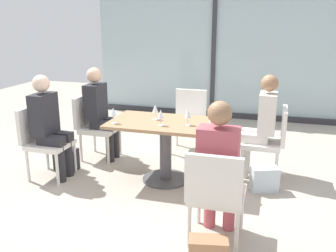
{
  "coord_description": "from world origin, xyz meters",
  "views": [
    {
      "loc": [
        1.21,
        -4.04,
        1.9
      ],
      "look_at": [
        0.0,
        0.1,
        0.65
      ],
      "focal_mm": 40.37,
      "sensor_mm": 36.0,
      "label": 1
    }
  ],
  "objects_px": {
    "chair_side_end": "(43,138)",
    "person_side_end": "(49,122)",
    "person_far_left": "(100,109)",
    "wine_glass_3": "(218,111)",
    "person_front_right": "(219,164)",
    "cell_phone_on_table": "(203,129)",
    "chair_front_right": "(216,192)",
    "dining_table_main": "(166,138)",
    "wine_glass_0": "(155,109)",
    "person_far_right": "(262,121)",
    "chair_near_window": "(189,117)",
    "wine_glass_4": "(113,112)",
    "chair_far_left": "(93,123)",
    "wine_glass_2": "(188,114)",
    "handbag_0": "(66,159)",
    "handbag_1": "(264,179)",
    "coffee_cup": "(213,125)",
    "chair_far_right": "(270,138)",
    "wine_glass_1": "(161,114)"
  },
  "relations": [
    {
      "from": "chair_near_window",
      "to": "wine_glass_3",
      "type": "relative_size",
      "value": 4.7
    },
    {
      "from": "person_far_left",
      "to": "person_far_right",
      "type": "xyz_separation_m",
      "value": [
        2.13,
        0.0,
        0.0
      ]
    },
    {
      "from": "chair_front_right",
      "to": "person_far_right",
      "type": "relative_size",
      "value": 0.69
    },
    {
      "from": "person_front_right",
      "to": "cell_phone_on_table",
      "type": "height_order",
      "value": "person_front_right"
    },
    {
      "from": "chair_side_end",
      "to": "person_front_right",
      "type": "xyz_separation_m",
      "value": [
        2.25,
        -0.75,
        0.2
      ]
    },
    {
      "from": "chair_front_right",
      "to": "wine_glass_2",
      "type": "height_order",
      "value": "wine_glass_2"
    },
    {
      "from": "person_side_end",
      "to": "handbag_1",
      "type": "bearing_deg",
      "value": 7.5
    },
    {
      "from": "chair_front_right",
      "to": "coffee_cup",
      "type": "xyz_separation_m",
      "value": [
        -0.22,
        1.04,
        0.28
      ]
    },
    {
      "from": "person_front_right",
      "to": "cell_phone_on_table",
      "type": "relative_size",
      "value": 8.75
    },
    {
      "from": "handbag_0",
      "to": "chair_far_left",
      "type": "bearing_deg",
      "value": 73.6
    },
    {
      "from": "person_far_right",
      "to": "wine_glass_4",
      "type": "xyz_separation_m",
      "value": [
        -1.61,
        -0.69,
        0.16
      ]
    },
    {
      "from": "wine_glass_0",
      "to": "handbag_0",
      "type": "distance_m",
      "value": 1.38
    },
    {
      "from": "chair_side_end",
      "to": "cell_phone_on_table",
      "type": "height_order",
      "value": "chair_side_end"
    },
    {
      "from": "chair_near_window",
      "to": "wine_glass_4",
      "type": "height_order",
      "value": "wine_glass_4"
    },
    {
      "from": "person_front_right",
      "to": "handbag_1",
      "type": "distance_m",
      "value": 1.27
    },
    {
      "from": "person_side_end",
      "to": "coffee_cup",
      "type": "xyz_separation_m",
      "value": [
        1.92,
        0.17,
        0.08
      ]
    },
    {
      "from": "wine_glass_1",
      "to": "wine_glass_2",
      "type": "height_order",
      "value": "same"
    },
    {
      "from": "chair_near_window",
      "to": "chair_front_right",
      "type": "bearing_deg",
      "value": -71.34
    },
    {
      "from": "chair_far_right",
      "to": "person_front_right",
      "type": "relative_size",
      "value": 0.69
    },
    {
      "from": "chair_near_window",
      "to": "coffee_cup",
      "type": "bearing_deg",
      "value": -66.19
    },
    {
      "from": "chair_side_end",
      "to": "handbag_0",
      "type": "height_order",
      "value": "chair_side_end"
    },
    {
      "from": "chair_far_right",
      "to": "coffee_cup",
      "type": "relative_size",
      "value": 9.67
    },
    {
      "from": "chair_side_end",
      "to": "person_side_end",
      "type": "distance_m",
      "value": 0.23
    },
    {
      "from": "person_front_right",
      "to": "chair_front_right",
      "type": "bearing_deg",
      "value": -90.0
    },
    {
      "from": "person_far_left",
      "to": "cell_phone_on_table",
      "type": "height_order",
      "value": "person_far_left"
    },
    {
      "from": "chair_far_left",
      "to": "chair_near_window",
      "type": "xyz_separation_m",
      "value": [
        1.17,
        0.71,
        0.0
      ]
    },
    {
      "from": "wine_glass_4",
      "to": "handbag_1",
      "type": "xyz_separation_m",
      "value": [
        1.7,
        0.26,
        -0.72
      ]
    },
    {
      "from": "person_far_left",
      "to": "person_far_right",
      "type": "relative_size",
      "value": 1.0
    },
    {
      "from": "chair_front_right",
      "to": "person_far_left",
      "type": "distance_m",
      "value": 2.47
    },
    {
      "from": "chair_far_right",
      "to": "handbag_1",
      "type": "bearing_deg",
      "value": -92.33
    },
    {
      "from": "person_far_left",
      "to": "cell_phone_on_table",
      "type": "relative_size",
      "value": 8.75
    },
    {
      "from": "chair_front_right",
      "to": "cell_phone_on_table",
      "type": "height_order",
      "value": "chair_front_right"
    },
    {
      "from": "chair_side_end",
      "to": "wine_glass_2",
      "type": "bearing_deg",
      "value": 7.69
    },
    {
      "from": "dining_table_main",
      "to": "wine_glass_0",
      "type": "bearing_deg",
      "value": 157.82
    },
    {
      "from": "chair_side_end",
      "to": "handbag_1",
      "type": "distance_m",
      "value": 2.66
    },
    {
      "from": "dining_table_main",
      "to": "cell_phone_on_table",
      "type": "xyz_separation_m",
      "value": [
        0.48,
        -0.2,
        0.2
      ]
    },
    {
      "from": "person_far_left",
      "to": "wine_glass_3",
      "type": "height_order",
      "value": "person_far_left"
    },
    {
      "from": "chair_far_right",
      "to": "handbag_1",
      "type": "distance_m",
      "value": 0.56
    },
    {
      "from": "chair_far_right",
      "to": "wine_glass_3",
      "type": "bearing_deg",
      "value": -153.62
    },
    {
      "from": "person_far_left",
      "to": "wine_glass_3",
      "type": "xyz_separation_m",
      "value": [
        1.65,
        -0.29,
        0.16
      ]
    },
    {
      "from": "person_far_right",
      "to": "wine_glass_0",
      "type": "xyz_separation_m",
      "value": [
        -1.21,
        -0.4,
        0.16
      ]
    },
    {
      "from": "wine_glass_2",
      "to": "cell_phone_on_table",
      "type": "xyz_separation_m",
      "value": [
        0.2,
        -0.13,
        -0.13
      ]
    },
    {
      "from": "person_far_right",
      "to": "wine_glass_0",
      "type": "height_order",
      "value": "person_far_right"
    },
    {
      "from": "chair_far_left",
      "to": "person_far_left",
      "type": "distance_m",
      "value": 0.23
    },
    {
      "from": "wine_glass_1",
      "to": "wine_glass_3",
      "type": "xyz_separation_m",
      "value": [
        0.59,
        0.34,
        0.0
      ]
    },
    {
      "from": "chair_far_left",
      "to": "wine_glass_2",
      "type": "height_order",
      "value": "wine_glass_2"
    },
    {
      "from": "person_far_left",
      "to": "handbag_0",
      "type": "height_order",
      "value": "person_far_left"
    },
    {
      "from": "chair_far_left",
      "to": "person_far_left",
      "type": "height_order",
      "value": "person_far_left"
    },
    {
      "from": "chair_side_end",
      "to": "person_side_end",
      "type": "height_order",
      "value": "person_side_end"
    },
    {
      "from": "chair_far_left",
      "to": "chair_near_window",
      "type": "relative_size",
      "value": 1.0
    }
  ]
}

